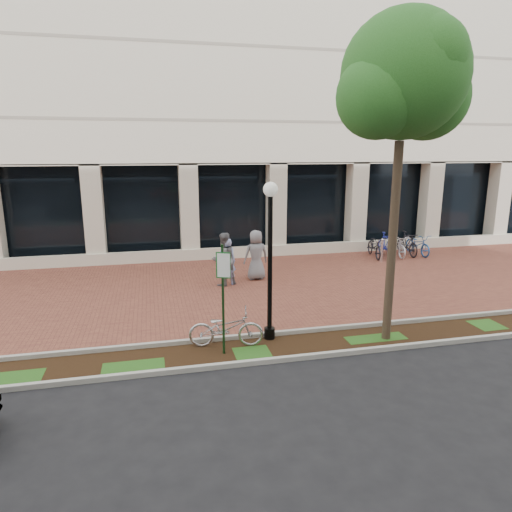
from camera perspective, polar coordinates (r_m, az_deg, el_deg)
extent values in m
plane|color=black|center=(16.50, 0.32, -3.76)|extent=(120.00, 120.00, 0.00)
cube|color=brown|center=(16.49, 0.32, -3.74)|extent=(40.00, 9.00, 0.01)
cube|color=black|center=(11.77, 6.37, -10.98)|extent=(40.00, 1.50, 0.01)
cube|color=#A1A098|center=(12.40, 5.21, -9.38)|extent=(40.00, 0.12, 0.12)
cube|color=#A1A098|center=(11.11, 7.68, -12.24)|extent=(40.00, 0.12, 0.12)
cube|color=beige|center=(26.64, -5.42, 24.58)|extent=(40.00, 12.00, 11.80)
cube|color=black|center=(21.44, -3.17, 5.91)|extent=(40.00, 0.15, 4.20)
cube|color=beige|center=(20.69, -2.57, 0.44)|extent=(40.00, 0.25, 0.50)
cube|color=beige|center=(20.76, -2.83, 5.67)|extent=(0.80, 0.80, 4.20)
cube|color=#153917|center=(10.77, -4.13, -5.58)|extent=(0.05, 0.05, 2.70)
cube|color=#196525|center=(10.49, -4.18, -1.17)|extent=(0.34, 0.02, 0.62)
cube|color=white|center=(10.48, -4.17, -1.19)|extent=(0.30, 0.01, 0.56)
cylinder|color=black|center=(12.02, 1.69, -9.62)|extent=(0.28, 0.28, 0.30)
cylinder|color=black|center=(11.46, 1.75, -1.71)|extent=(0.12, 0.12, 3.72)
sphere|color=silver|center=(11.12, 1.82, 8.33)|extent=(0.36, 0.36, 0.36)
cylinder|color=#4D3B2C|center=(11.81, 16.67, 1.38)|extent=(0.22, 0.22, 5.01)
sphere|color=#1D4F18|center=(11.70, 18.02, 20.72)|extent=(2.91, 2.91, 2.91)
sphere|color=#1D4F18|center=(12.31, 20.51, 18.08)|extent=(2.04, 2.04, 2.04)
sphere|color=#1D4F18|center=(11.10, 15.03, 18.69)|extent=(1.89, 1.89, 1.89)
imported|color=#AFAFB3|center=(11.47, -3.78, -8.96)|extent=(1.94, 0.97, 0.97)
imported|color=#8B9BCF|center=(16.42, -3.64, -0.72)|extent=(0.64, 0.42, 1.74)
imported|color=#5C5C61|center=(16.39, -4.07, -0.41)|extent=(1.16, 1.07, 1.93)
imported|color=slate|center=(17.10, 0.00, 0.13)|extent=(0.97, 0.68, 1.89)
cylinder|color=silver|center=(20.65, 15.42, 0.57)|extent=(0.11, 0.11, 0.93)
sphere|color=silver|center=(20.55, 15.51, 1.97)|extent=(0.12, 0.12, 0.12)
imported|color=black|center=(21.45, 14.60, 1.15)|extent=(0.99, 1.97, 0.99)
imported|color=navy|center=(21.70, 15.89, 1.36)|extent=(0.75, 1.88, 1.10)
imported|color=silver|center=(21.98, 17.14, 1.27)|extent=(0.80, 1.93, 0.99)
imported|color=black|center=(22.25, 18.38, 1.47)|extent=(0.56, 1.84, 1.10)
imported|color=#22519B|center=(22.55, 19.56, 1.39)|extent=(0.71, 1.90, 0.99)
cylinder|color=silver|center=(22.00, 17.13, 1.03)|extent=(0.04, 0.04, 0.80)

